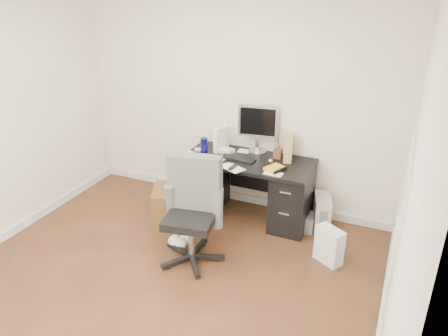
{
  "coord_description": "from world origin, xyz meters",
  "views": [
    {
      "loc": [
        1.91,
        -2.71,
        2.75
      ],
      "look_at": [
        0.19,
        1.2,
        0.81
      ],
      "focal_mm": 35.0,
      "sensor_mm": 36.0,
      "label": 1
    }
  ],
  "objects_px": {
    "keyboard": "(238,158)",
    "pc_tower": "(322,212)",
    "office_chair": "(190,213)",
    "desk": "(247,186)",
    "wicker_basket": "(174,207)",
    "lcd_monitor": "(258,129)"
  },
  "relations": [
    {
      "from": "office_chair",
      "to": "pc_tower",
      "type": "xyz_separation_m",
      "value": [
        1.09,
        1.17,
        -0.36
      ]
    },
    {
      "from": "lcd_monitor",
      "to": "office_chair",
      "type": "height_order",
      "value": "lcd_monitor"
    },
    {
      "from": "desk",
      "to": "keyboard",
      "type": "height_order",
      "value": "keyboard"
    },
    {
      "from": "pc_tower",
      "to": "desk",
      "type": "bearing_deg",
      "value": 170.34
    },
    {
      "from": "keyboard",
      "to": "pc_tower",
      "type": "height_order",
      "value": "keyboard"
    },
    {
      "from": "desk",
      "to": "keyboard",
      "type": "bearing_deg",
      "value": -157.04
    },
    {
      "from": "pc_tower",
      "to": "office_chair",
      "type": "bearing_deg",
      "value": -149.2
    },
    {
      "from": "keyboard",
      "to": "wicker_basket",
      "type": "distance_m",
      "value": 0.94
    },
    {
      "from": "lcd_monitor",
      "to": "keyboard",
      "type": "xyz_separation_m",
      "value": [
        -0.13,
        -0.29,
        -0.28
      ]
    },
    {
      "from": "desk",
      "to": "wicker_basket",
      "type": "distance_m",
      "value": 0.9
    },
    {
      "from": "keyboard",
      "to": "lcd_monitor",
      "type": "bearing_deg",
      "value": 72.97
    },
    {
      "from": "keyboard",
      "to": "pc_tower",
      "type": "bearing_deg",
      "value": 14.92
    },
    {
      "from": "desk",
      "to": "office_chair",
      "type": "bearing_deg",
      "value": -100.72
    },
    {
      "from": "wicker_basket",
      "to": "office_chair",
      "type": "bearing_deg",
      "value": -46.66
    },
    {
      "from": "office_chair",
      "to": "pc_tower",
      "type": "distance_m",
      "value": 1.64
    },
    {
      "from": "lcd_monitor",
      "to": "keyboard",
      "type": "bearing_deg",
      "value": -121.64
    },
    {
      "from": "keyboard",
      "to": "pc_tower",
      "type": "relative_size",
      "value": 1.04
    },
    {
      "from": "desk",
      "to": "keyboard",
      "type": "relative_size",
      "value": 3.69
    },
    {
      "from": "desk",
      "to": "lcd_monitor",
      "type": "xyz_separation_m",
      "value": [
        0.02,
        0.25,
        0.65
      ]
    },
    {
      "from": "keyboard",
      "to": "wicker_basket",
      "type": "bearing_deg",
      "value": -135.52
    },
    {
      "from": "desk",
      "to": "keyboard",
      "type": "xyz_separation_m",
      "value": [
        -0.11,
        -0.04,
        0.36
      ]
    },
    {
      "from": "desk",
      "to": "pc_tower",
      "type": "height_order",
      "value": "desk"
    }
  ]
}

